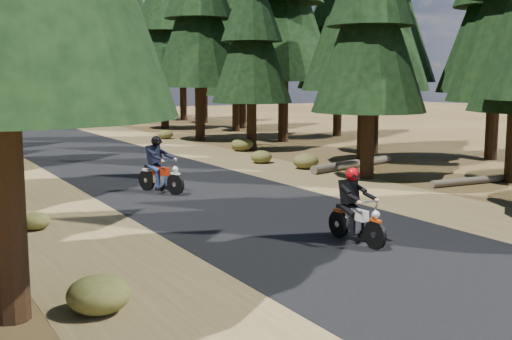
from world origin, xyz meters
The scene contains 9 objects.
ground centered at (0.00, 0.00, 0.00)m, with size 120.00×120.00×0.00m, color #423217.
road centered at (0.00, 5.00, 0.01)m, with size 6.00×100.00×0.01m, color black.
shoulder_l centered at (-4.60, 5.00, 0.00)m, with size 3.20×100.00×0.01m, color brown.
shoulder_r centered at (4.60, 5.00, 0.00)m, with size 3.20×100.00×0.01m, color brown.
log_near centered at (7.26, 6.73, 0.16)m, with size 0.32×0.32×4.70m, color #4C4233.
log_far centered at (8.71, 1.82, 0.12)m, with size 0.24×0.24×4.26m, color #4C4233.
understory_shrubs centered at (0.41, 8.59, 0.28)m, with size 14.23×30.70×0.67m.
rider_lead centered at (0.28, -2.17, 0.53)m, with size 0.59×1.77×1.56m.
rider_follow centered at (-1.05, 5.36, 0.57)m, with size 1.23×1.97×1.69m.
Camera 1 is at (-7.95, -12.34, 3.39)m, focal length 45.00 mm.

